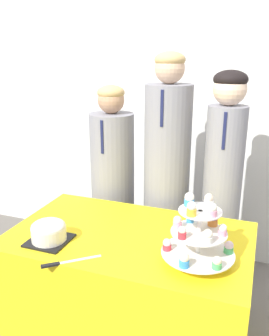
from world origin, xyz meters
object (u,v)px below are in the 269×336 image
at_px(cupcake_stand, 199,233).
at_px(student_1, 166,186).
at_px(round_cake, 49,231).
at_px(cake_knife, 61,263).
at_px(student_2, 221,195).
at_px(student_0, 113,193).

bearing_deg(cupcake_stand, student_1, 115.36).
distance_m(round_cake, cake_knife, 0.23).
xyz_separation_m(round_cake, student_2, (0.76, 0.83, -0.01)).
bearing_deg(cupcake_stand, round_cake, -174.21).
bearing_deg(student_1, round_cake, -115.12).
bearing_deg(round_cake, cupcake_stand, 5.79).
relative_size(student_0, student_2, 0.93).
xyz_separation_m(student_1, student_2, (0.37, -0.00, -0.01)).
height_order(round_cake, student_1, student_1).
bearing_deg(student_1, cake_knife, -102.91).
distance_m(round_cake, student_0, 0.84).
distance_m(student_0, student_2, 0.77).
xyz_separation_m(round_cake, student_1, (0.39, 0.83, -0.00)).
bearing_deg(cake_knife, student_0, 60.12).
bearing_deg(student_1, cupcake_stand, -64.64).
bearing_deg(cupcake_stand, student_0, 135.06).
bearing_deg(student_1, student_0, -180.00).
height_order(cake_knife, student_1, student_1).
bearing_deg(student_0, student_1, 0.00).
xyz_separation_m(round_cake, cupcake_stand, (0.75, 0.08, 0.09)).
bearing_deg(round_cake, student_2, 47.60).
xyz_separation_m(round_cake, cake_knife, (0.16, -0.15, -0.06)).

